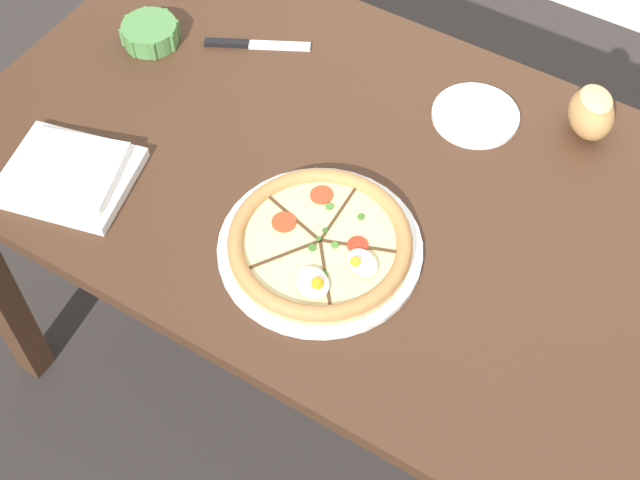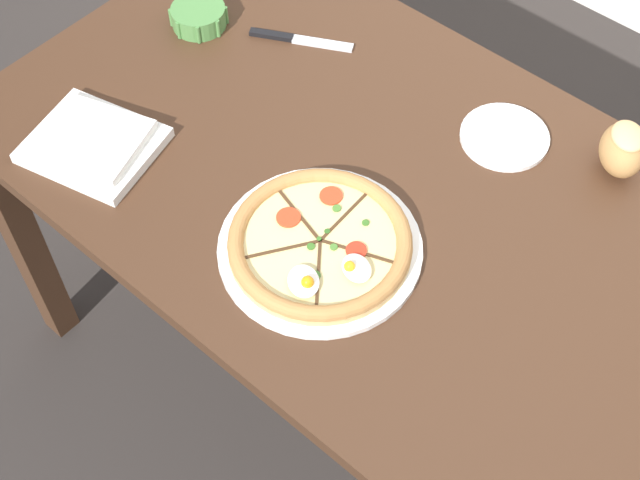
{
  "view_description": "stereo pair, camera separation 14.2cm",
  "coord_description": "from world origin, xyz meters",
  "px_view_note": "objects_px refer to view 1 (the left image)",
  "views": [
    {
      "loc": [
        0.37,
        -0.87,
        1.93
      ],
      "look_at": [
        -0.06,
        -0.16,
        0.77
      ],
      "focal_mm": 50.0,
      "sensor_mm": 36.0,
      "label": 1
    },
    {
      "loc": [
        0.49,
        -0.79,
        1.93
      ],
      "look_at": [
        -0.06,
        -0.16,
        0.77
      ],
      "focal_mm": 50.0,
      "sensor_mm": 36.0,
      "label": 2
    }
  ],
  "objects_px": {
    "napkin_folded": "(68,174)",
    "bread_piece_mid": "(592,112)",
    "dining_table": "(395,230)",
    "pizza": "(320,244)",
    "ramekin_bowl": "(150,33)",
    "knife_main": "(256,45)",
    "side_saucer": "(475,115)"
  },
  "relations": [
    {
      "from": "pizza",
      "to": "ramekin_bowl",
      "type": "distance_m",
      "value": 0.6
    },
    {
      "from": "dining_table",
      "to": "knife_main",
      "type": "bearing_deg",
      "value": 155.69
    },
    {
      "from": "dining_table",
      "to": "pizza",
      "type": "xyz_separation_m",
      "value": [
        -0.06,
        -0.16,
        0.11
      ]
    },
    {
      "from": "ramekin_bowl",
      "to": "knife_main",
      "type": "relative_size",
      "value": 0.61
    },
    {
      "from": "ramekin_bowl",
      "to": "napkin_folded",
      "type": "bearing_deg",
      "value": -74.87
    },
    {
      "from": "pizza",
      "to": "napkin_folded",
      "type": "xyz_separation_m",
      "value": [
        -0.45,
        -0.1,
        -0.0
      ]
    },
    {
      "from": "napkin_folded",
      "to": "bread_piece_mid",
      "type": "relative_size",
      "value": 2.01
    },
    {
      "from": "napkin_folded",
      "to": "knife_main",
      "type": "distance_m",
      "value": 0.46
    },
    {
      "from": "dining_table",
      "to": "ramekin_bowl",
      "type": "relative_size",
      "value": 13.6
    },
    {
      "from": "dining_table",
      "to": "ramekin_bowl",
      "type": "distance_m",
      "value": 0.62
    },
    {
      "from": "pizza",
      "to": "ramekin_bowl",
      "type": "relative_size",
      "value": 2.87
    },
    {
      "from": "bread_piece_mid",
      "to": "side_saucer",
      "type": "relative_size",
      "value": 0.8
    },
    {
      "from": "dining_table",
      "to": "knife_main",
      "type": "height_order",
      "value": "knife_main"
    },
    {
      "from": "ramekin_bowl",
      "to": "knife_main",
      "type": "height_order",
      "value": "ramekin_bowl"
    },
    {
      "from": "pizza",
      "to": "side_saucer",
      "type": "xyz_separation_m",
      "value": [
        0.09,
        0.4,
        -0.01
      ]
    },
    {
      "from": "dining_table",
      "to": "knife_main",
      "type": "relative_size",
      "value": 8.27
    },
    {
      "from": "pizza",
      "to": "knife_main",
      "type": "bearing_deg",
      "value": 135.62
    },
    {
      "from": "napkin_folded",
      "to": "side_saucer",
      "type": "xyz_separation_m",
      "value": [
        0.53,
        0.5,
        -0.01
      ]
    },
    {
      "from": "napkin_folded",
      "to": "knife_main",
      "type": "height_order",
      "value": "napkin_folded"
    },
    {
      "from": "dining_table",
      "to": "ramekin_bowl",
      "type": "height_order",
      "value": "ramekin_bowl"
    },
    {
      "from": "bread_piece_mid",
      "to": "pizza",
      "type": "bearing_deg",
      "value": -119.7
    },
    {
      "from": "pizza",
      "to": "knife_main",
      "type": "height_order",
      "value": "pizza"
    },
    {
      "from": "napkin_folded",
      "to": "knife_main",
      "type": "relative_size",
      "value": 1.34
    },
    {
      "from": "napkin_folded",
      "to": "bread_piece_mid",
      "type": "xyz_separation_m",
      "value": [
        0.72,
        0.57,
        0.03
      ]
    },
    {
      "from": "dining_table",
      "to": "side_saucer",
      "type": "distance_m",
      "value": 0.26
    },
    {
      "from": "dining_table",
      "to": "side_saucer",
      "type": "relative_size",
      "value": 9.91
    },
    {
      "from": "bread_piece_mid",
      "to": "dining_table",
      "type": "bearing_deg",
      "value": -124.75
    },
    {
      "from": "dining_table",
      "to": "napkin_folded",
      "type": "height_order",
      "value": "napkin_folded"
    },
    {
      "from": "ramekin_bowl",
      "to": "dining_table",
      "type": "bearing_deg",
      "value": -8.93
    },
    {
      "from": "ramekin_bowl",
      "to": "napkin_folded",
      "type": "xyz_separation_m",
      "value": [
        0.1,
        -0.35,
        -0.01
      ]
    },
    {
      "from": "napkin_folded",
      "to": "bread_piece_mid",
      "type": "distance_m",
      "value": 0.92
    },
    {
      "from": "ramekin_bowl",
      "to": "bread_piece_mid",
      "type": "bearing_deg",
      "value": 14.87
    }
  ]
}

